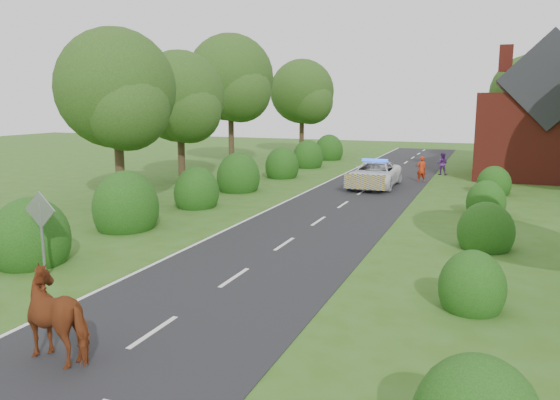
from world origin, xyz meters
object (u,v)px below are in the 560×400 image
at_px(road_sign, 41,222).
at_px(cow, 63,321).
at_px(pedestrian_red, 421,169).
at_px(police_van, 374,174).
at_px(pedestrian_purple, 442,164).

xyz_separation_m(road_sign, cow, (4.01, -3.57, -0.92)).
height_order(road_sign, pedestrian_red, road_sign).
bearing_deg(road_sign, police_van, 75.43).
height_order(cow, pedestrian_purple, pedestrian_purple).
height_order(road_sign, cow, road_sign).
height_order(road_sign, police_van, road_sign).
distance_m(road_sign, pedestrian_purple, 28.51).
xyz_separation_m(road_sign, pedestrian_red, (7.55, 23.23, -0.84)).
xyz_separation_m(pedestrian_red, pedestrian_purple, (0.89, 3.99, -0.04)).
height_order(police_van, pedestrian_red, police_van).
bearing_deg(road_sign, cow, -41.65).
xyz_separation_m(cow, police_van, (1.23, 23.73, 0.02)).
xyz_separation_m(road_sign, pedestrian_purple, (8.44, 27.22, -0.88)).
bearing_deg(cow, pedestrian_red, 176.18).
relative_size(police_van, pedestrian_red, 3.38).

